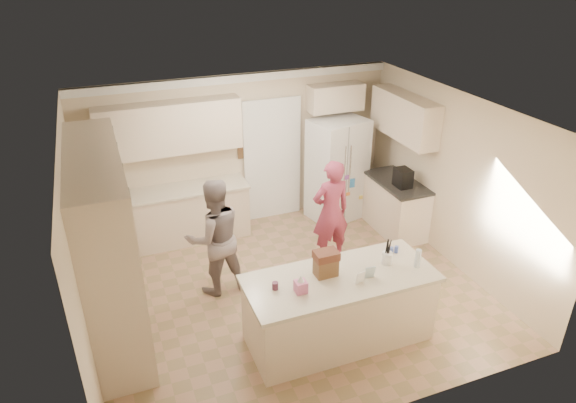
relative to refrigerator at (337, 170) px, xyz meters
name	(u,v)px	position (x,y,z in m)	size (l,w,h in m)	color
floor	(290,292)	(-1.59, -1.83, -0.91)	(5.20, 4.60, 0.02)	#A0795C
ceiling	(291,113)	(-1.59, -1.83, 1.71)	(5.20, 4.60, 0.02)	white
wall_back	(240,151)	(-1.59, 0.48, 0.40)	(5.20, 0.02, 2.60)	beige
wall_front	(381,318)	(-1.59, -4.14, 0.40)	(5.20, 0.02, 2.60)	beige
wall_left	(78,249)	(-4.20, -1.83, 0.40)	(0.02, 4.60, 2.60)	beige
wall_right	(455,181)	(1.02, -1.83, 0.40)	(0.02, 4.60, 2.60)	beige
crown_back	(238,79)	(-1.59, 0.43, 1.63)	(5.20, 0.08, 0.12)	white
pantry_bank	(107,245)	(-3.89, -1.63, 0.28)	(0.60, 2.60, 2.35)	beige
back_base_cab	(180,216)	(-2.74, 0.17, -0.46)	(2.20, 0.60, 0.88)	beige
back_countertop	(178,191)	(-2.74, 0.16, 0.00)	(2.24, 0.63, 0.04)	beige
back_upper_cab	(170,128)	(-2.74, 0.29, 1.00)	(2.20, 0.35, 0.80)	beige
doorway_opening	(272,161)	(-1.04, 0.45, 0.15)	(0.90, 0.06, 2.10)	black
doorway_casing	(273,162)	(-1.04, 0.41, 0.15)	(1.02, 0.03, 2.22)	white
wall_frame_upper	(241,137)	(-1.57, 0.44, 0.65)	(0.15, 0.02, 0.20)	brown
wall_frame_lower	(242,153)	(-1.57, 0.44, 0.38)	(0.15, 0.02, 0.20)	brown
refrigerator	(337,170)	(0.00, 0.00, 0.00)	(0.90, 0.70, 1.80)	white
fridge_seam	(346,177)	(0.00, -0.35, 0.00)	(0.01, 0.02, 1.78)	gray
fridge_dispenser	(335,166)	(-0.22, -0.37, 0.25)	(0.22, 0.03, 0.35)	black
fridge_handle_l	(345,170)	(-0.05, -0.37, 0.15)	(0.02, 0.02, 0.85)	silver
fridge_handle_r	(350,169)	(0.05, -0.37, 0.15)	(0.02, 0.02, 0.85)	silver
over_fridge_cab	(335,97)	(0.06, 0.29, 1.20)	(0.95, 0.35, 0.45)	beige
right_base_cab	(395,207)	(0.71, -0.83, -0.46)	(0.60, 1.20, 0.88)	beige
right_countertop	(397,182)	(0.70, -0.83, 0.00)	(0.63, 1.24, 0.04)	#2D2B28
right_upper_cab	(404,116)	(0.83, -0.63, 1.05)	(0.35, 1.50, 0.70)	beige
coffee_maker	(403,178)	(0.66, -1.03, 0.17)	(0.22, 0.28, 0.30)	black
island_base	(339,309)	(-1.39, -2.93, -0.46)	(2.20, 0.90, 0.88)	beige
island_top	(341,278)	(-1.39, -2.93, 0.00)	(2.28, 0.96, 0.05)	beige
utensil_crock	(387,258)	(-0.74, -2.88, 0.10)	(0.13, 0.13, 0.15)	white
tissue_box	(301,287)	(-1.94, -3.03, 0.10)	(0.13, 0.13, 0.14)	pink
tissue_plume	(301,278)	(-1.94, -3.03, 0.20)	(0.08, 0.08, 0.08)	white
dollhouse_body	(326,267)	(-1.54, -2.83, 0.14)	(0.26, 0.18, 0.22)	brown
dollhouse_roof	(326,255)	(-1.54, -2.83, 0.30)	(0.28, 0.20, 0.10)	#592D1E
jam_jar	(275,286)	(-2.19, -2.88, 0.07)	(0.07, 0.07, 0.09)	#59263F
greeting_card_a	(361,277)	(-1.24, -3.13, 0.11)	(0.12, 0.01, 0.16)	white
greeting_card_b	(370,272)	(-1.09, -3.08, 0.11)	(0.12, 0.01, 0.16)	silver
water_bottle	(418,258)	(-0.44, -3.08, 0.14)	(0.07, 0.07, 0.24)	silver
shaker_salt	(392,250)	(-0.57, -2.71, 0.07)	(0.05, 0.05, 0.09)	#495EB4
shaker_pepper	(396,249)	(-0.50, -2.71, 0.07)	(0.05, 0.05, 0.09)	#495EB4
teen_boy	(215,237)	(-2.52, -1.39, -0.05)	(0.82, 0.64, 1.70)	gray
teen_girl	(331,212)	(-0.72, -1.26, -0.07)	(0.60, 0.40, 1.65)	#9D3844
fridge_magnets	(347,178)	(0.00, -0.36, 0.00)	(0.76, 0.02, 1.44)	tan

